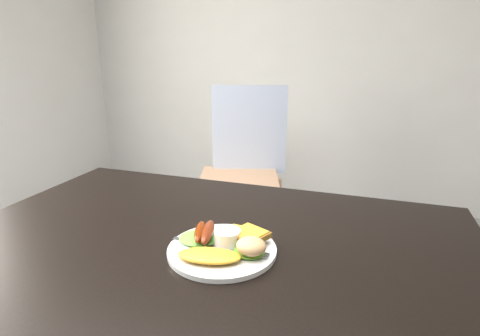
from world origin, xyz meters
TOP-DOWN VIEW (x-y plane):
  - room_back_panel at (0.00, 2.25)m, footprint 4.00×0.04m
  - dining_table at (0.00, 0.00)m, footprint 1.20×0.80m
  - dining_chair at (-0.33, 1.22)m, footprint 0.55×0.55m
  - person at (0.23, 0.47)m, footprint 0.56×0.44m
  - plate at (0.05, -0.03)m, footprint 0.23×0.23m
  - lettuce_left at (-0.01, -0.01)m, footprint 0.10×0.09m
  - lettuce_right at (0.11, -0.04)m, footprint 0.08×0.08m
  - omelette at (0.04, -0.09)m, footprint 0.14×0.08m
  - sausage_a at (-0.01, -0.01)m, footprint 0.05×0.10m
  - sausage_b at (0.01, -0.01)m, footprint 0.05×0.11m
  - ramekin at (0.06, -0.02)m, footprint 0.07×0.07m
  - toast_a at (0.07, 0.02)m, footprint 0.08×0.08m
  - toast_b at (0.10, 0.00)m, footprint 0.09×0.09m
  - potato_salad at (0.12, -0.05)m, footprint 0.08×0.07m
  - fork at (0.02, -0.04)m, footprint 0.16×0.03m

SIDE VIEW (x-z plane):
  - dining_chair at x=-0.33m, z-range 0.42..0.48m
  - person at x=0.23m, z-range 0.00..1.37m
  - dining_table at x=0.00m, z-range 0.71..0.75m
  - plate at x=0.05m, z-range 0.75..0.76m
  - fork at x=0.02m, z-range 0.76..0.77m
  - lettuce_right at x=0.11m, z-range 0.76..0.77m
  - lettuce_left at x=-0.01m, z-range 0.76..0.77m
  - toast_a at x=0.07m, z-range 0.76..0.78m
  - omelette at x=0.04m, z-range 0.76..0.78m
  - ramekin at x=0.06m, z-range 0.76..0.80m
  - toast_b at x=0.10m, z-range 0.78..0.79m
  - sausage_a at x=-0.01m, z-range 0.77..0.79m
  - sausage_b at x=0.01m, z-range 0.77..0.80m
  - potato_salad at x=0.12m, z-range 0.77..0.80m
  - room_back_panel at x=0.00m, z-range 0.00..2.70m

